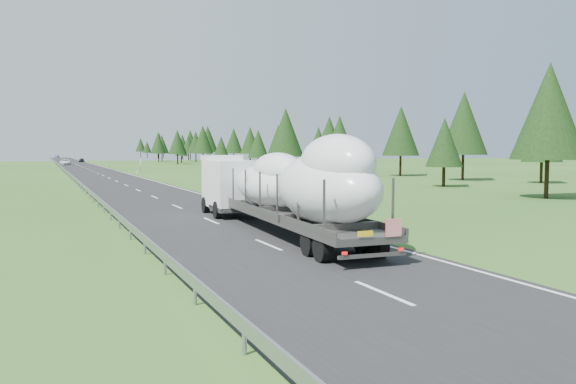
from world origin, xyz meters
name	(u,v)px	position (x,y,z in m)	size (l,w,h in m)	color
ground	(268,245)	(0.00, 0.00, 0.00)	(400.00, 400.00, 0.00)	#2C511B
road_surface	(89,170)	(0.00, 100.00, 0.01)	(10.00, 400.00, 0.02)	black
guardrail	(62,167)	(-5.30, 99.94, 0.60)	(0.10, 400.00, 0.76)	slate
marker_posts	(98,162)	(6.50, 155.00, 0.54)	(0.13, 350.08, 1.00)	silver
highway_sign	(140,163)	(7.20, 80.00, 1.81)	(0.08, 0.90, 2.60)	slate
tree_line_right	(237,140)	(39.67, 122.79, 6.75)	(26.82, 328.45, 12.42)	black
boat_truck	(283,185)	(1.96, 2.98, 2.43)	(3.75, 20.54, 4.79)	white
distant_van	(65,162)	(-3.11, 141.58, 0.81)	(2.70, 5.86, 1.63)	silver
distant_car_dark	(82,160)	(3.28, 177.03, 0.71)	(1.67, 4.15, 1.41)	black
distant_car_blue	(57,156)	(-1.35, 298.78, 0.77)	(1.64, 4.70, 1.55)	#1B284D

